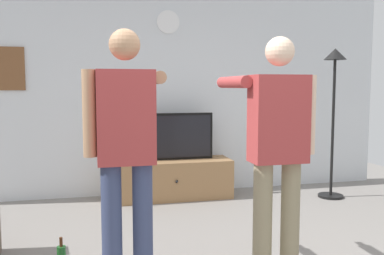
{
  "coord_description": "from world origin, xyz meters",
  "views": [
    {
      "loc": [
        -0.87,
        -2.61,
        1.43
      ],
      "look_at": [
        0.03,
        1.2,
        1.05
      ],
      "focal_mm": 39.1,
      "sensor_mm": 36.0,
      "label": 1
    }
  ],
  "objects_px": {
    "wall_clock": "(168,22)",
    "person_standing_nearer_lamp": "(126,146)",
    "television": "(172,136)",
    "floor_lamp": "(334,92)",
    "tv_stand": "(173,179)",
    "person_standing_nearer_couch": "(277,144)"
  },
  "relations": [
    {
      "from": "wall_clock",
      "to": "person_standing_nearer_lamp",
      "type": "relative_size",
      "value": 0.16
    },
    {
      "from": "television",
      "to": "person_standing_nearer_lamp",
      "type": "relative_size",
      "value": 0.59
    },
    {
      "from": "wall_clock",
      "to": "floor_lamp",
      "type": "relative_size",
      "value": 0.16
    },
    {
      "from": "wall_clock",
      "to": "television",
      "type": "bearing_deg",
      "value": -90.0
    },
    {
      "from": "tv_stand",
      "to": "wall_clock",
      "type": "xyz_separation_m",
      "value": [
        0.0,
        0.29,
        2.03
      ]
    },
    {
      "from": "floor_lamp",
      "to": "person_standing_nearer_lamp",
      "type": "bearing_deg",
      "value": -145.41
    },
    {
      "from": "tv_stand",
      "to": "floor_lamp",
      "type": "distance_m",
      "value": 2.34
    },
    {
      "from": "tv_stand",
      "to": "floor_lamp",
      "type": "relative_size",
      "value": 0.78
    },
    {
      "from": "wall_clock",
      "to": "person_standing_nearer_lamp",
      "type": "distance_m",
      "value": 3.03
    },
    {
      "from": "wall_clock",
      "to": "person_standing_nearer_couch",
      "type": "height_order",
      "value": "wall_clock"
    },
    {
      "from": "television",
      "to": "wall_clock",
      "type": "xyz_separation_m",
      "value": [
        -0.0,
        0.24,
        1.48
      ]
    },
    {
      "from": "tv_stand",
      "to": "person_standing_nearer_lamp",
      "type": "relative_size",
      "value": 0.82
    },
    {
      "from": "tv_stand",
      "to": "wall_clock",
      "type": "height_order",
      "value": "wall_clock"
    },
    {
      "from": "wall_clock",
      "to": "floor_lamp",
      "type": "height_order",
      "value": "wall_clock"
    },
    {
      "from": "tv_stand",
      "to": "floor_lamp",
      "type": "xyz_separation_m",
      "value": [
        2.01,
        -0.44,
        1.12
      ]
    },
    {
      "from": "floor_lamp",
      "to": "person_standing_nearer_lamp",
      "type": "height_order",
      "value": "floor_lamp"
    },
    {
      "from": "television",
      "to": "wall_clock",
      "type": "distance_m",
      "value": 1.5
    },
    {
      "from": "tv_stand",
      "to": "wall_clock",
      "type": "bearing_deg",
      "value": 90.0
    },
    {
      "from": "tv_stand",
      "to": "person_standing_nearer_couch",
      "type": "height_order",
      "value": "person_standing_nearer_couch"
    },
    {
      "from": "wall_clock",
      "to": "tv_stand",
      "type": "bearing_deg",
      "value": -90.0
    },
    {
      "from": "tv_stand",
      "to": "person_standing_nearer_lamp",
      "type": "height_order",
      "value": "person_standing_nearer_lamp"
    },
    {
      "from": "television",
      "to": "floor_lamp",
      "type": "distance_m",
      "value": 2.14
    }
  ]
}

